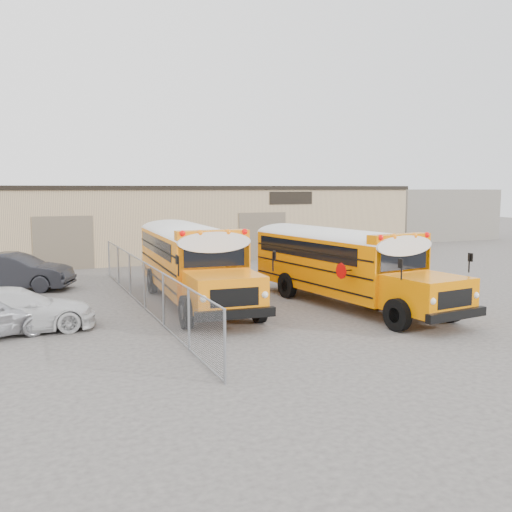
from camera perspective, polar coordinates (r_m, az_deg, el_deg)
name	(u,v)px	position (r m, az deg, el deg)	size (l,w,h in m)	color
ground	(324,312)	(21.30, 6.78, -5.53)	(120.00, 120.00, 0.00)	#484442
warehouse	(180,220)	(39.51, -7.59, 3.62)	(30.20, 10.20, 4.67)	tan
chainlink_fence	(145,285)	(21.83, -11.09, -2.90)	(0.07, 18.07, 1.81)	gray
distant_building_right	(424,214)	(54.33, 16.50, 4.08)	(10.00, 8.00, 4.40)	gray
school_bus_left	(163,242)	(29.29, -9.31, 1.38)	(3.24, 10.81, 3.13)	orange
school_bus_right	(262,246)	(27.60, 0.59, 1.01)	(3.80, 10.53, 3.01)	orange
tarp_bundle	(385,290)	(22.15, 12.76, -3.38)	(0.98, 0.98, 1.33)	black
car_white	(15,310)	(19.57, -23.00, -5.00)	(2.00, 4.92, 1.43)	silver
car_dark	(14,272)	(27.58, -23.03, -1.46)	(1.75, 5.02, 1.66)	black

